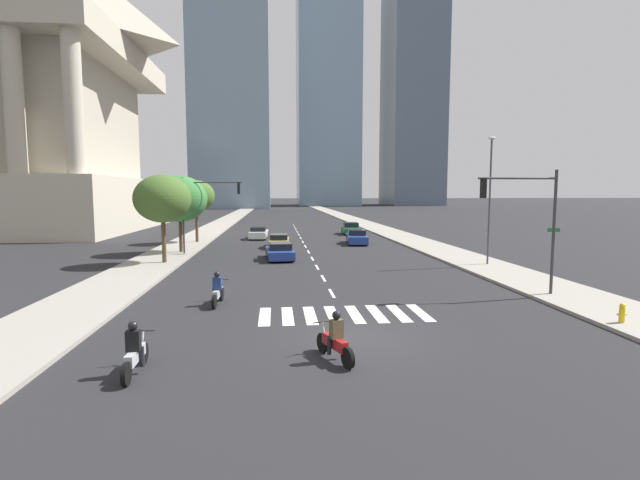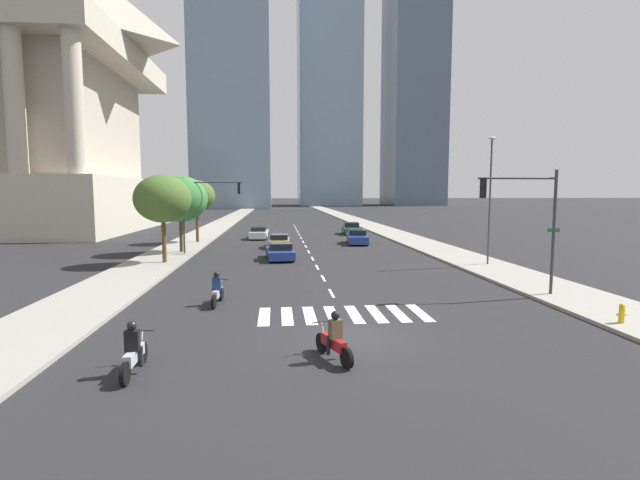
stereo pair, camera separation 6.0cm
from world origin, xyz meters
TOP-DOWN VIEW (x-y plane):
  - ground_plane at (0.00, 0.00)m, footprint 800.00×800.00m
  - sidewalk_east at (11.06, 30.00)m, footprint 4.00×260.00m
  - sidewalk_west at (-11.06, 30.00)m, footprint 4.00×260.00m
  - crosswalk_near at (0.00, 3.05)m, footprint 6.75×2.79m
  - lane_divider_center at (0.00, 31.05)m, footprint 0.14×50.00m
  - motorcycle_lead at (-1.00, -2.01)m, footprint 1.04×2.01m
  - motorcycle_trailing at (-5.23, 5.21)m, footprint 0.70×2.15m
  - motorcycle_third at (-6.49, -2.54)m, footprint 0.70×2.17m
  - sedan_green_0 at (6.16, 39.14)m, footprint 2.12×4.56m
  - sedan_blue_1 at (-2.41, 18.94)m, footprint 2.15×4.53m
  - sedan_white_2 at (-4.48, 34.52)m, footprint 1.96×4.36m
  - sedan_gold_3 at (-2.38, 26.48)m, footprint 1.93×4.48m
  - sedan_blue_4 at (5.05, 28.79)m, footprint 2.28×4.94m
  - fire_hydrant at (9.86, 0.40)m, footprint 0.36×0.20m
  - traffic_signal_near at (8.79, 5.31)m, footprint 4.02×0.28m
  - traffic_signal_far at (-8.16, 22.13)m, footprint 4.86×0.28m
  - street_lamp_east at (11.36, 14.47)m, footprint 0.50×0.24m
  - street_tree_nearest at (-10.26, 17.25)m, footprint 3.79×3.79m
  - street_tree_second at (-10.26, 22.96)m, footprint 4.31×4.31m
  - street_tree_third at (-10.26, 30.69)m, footprint 3.52×3.52m
  - war_memorial at (-36.09, 48.24)m, footprint 31.99×31.99m
  - office_tower_left_skyline at (-16.24, 136.66)m, footprint 23.95×21.65m
  - office_tower_center_skyline at (17.82, 168.29)m, footprint 23.33×22.29m
  - office_tower_right_skyline at (51.00, 167.08)m, footprint 20.07×26.01m

SIDE VIEW (x-z plane):
  - ground_plane at x=0.00m, z-range 0.00..0.00m
  - lane_divider_center at x=0.00m, z-range 0.00..0.01m
  - crosswalk_near at x=0.00m, z-range 0.00..0.01m
  - sidewalk_east at x=11.06m, z-range 0.00..0.15m
  - sidewalk_west at x=-11.06m, z-range 0.00..0.15m
  - fire_hydrant at x=9.86m, z-range 0.15..0.87m
  - sedan_gold_3 at x=-2.38m, z-range -0.04..1.16m
  - sedan_blue_1 at x=-2.41m, z-range -0.05..1.20m
  - motorcycle_third at x=-6.49m, z-range -0.16..1.33m
  - motorcycle_trailing at x=-5.23m, z-range -0.16..1.33m
  - motorcycle_lead at x=-1.00m, z-range -0.16..1.33m
  - sedan_white_2 at x=-4.48m, z-range -0.04..1.25m
  - sedan_blue_4 at x=5.05m, z-range -0.05..1.30m
  - sedan_green_0 at x=6.16m, z-range -0.06..1.31m
  - traffic_signal_near at x=8.79m, z-range 1.19..6.96m
  - traffic_signal_far at x=-8.16m, z-range 1.26..7.18m
  - street_tree_second at x=-10.26m, z-range 1.35..7.43m
  - street_tree_nearest at x=-10.26m, z-range 1.49..7.43m
  - street_tree_third at x=-10.26m, z-range 1.60..7.53m
  - street_lamp_east at x=11.36m, z-range 0.76..9.11m
  - war_memorial at x=-36.09m, z-range 0.57..41.73m
  - office_tower_center_skyline at x=17.82m, z-range -0.53..84.05m
  - office_tower_left_skyline at x=-16.24m, z-range -5.34..114.57m
  - office_tower_right_skyline at x=51.00m, z-range -0.53..111.65m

